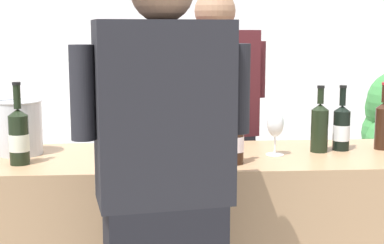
{
  "coord_description": "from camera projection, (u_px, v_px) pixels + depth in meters",
  "views": [
    {
      "loc": [
        -0.27,
        -2.49,
        1.5
      ],
      "look_at": [
        -0.08,
        0.0,
        1.09
      ],
      "focal_mm": 53.8,
      "sensor_mm": 36.0,
      "label": 1
    }
  ],
  "objects": [
    {
      "name": "wine_bottle_2",
      "position": [
        205.0,
        133.0,
        2.42
      ],
      "size": [
        0.08,
        0.08,
        0.33
      ],
      "color": "black",
      "rests_on": "counter"
    },
    {
      "name": "person_server",
      "position": [
        214.0,
        152.0,
        3.16
      ],
      "size": [
        0.57,
        0.33,
        1.7
      ],
      "color": "black",
      "rests_on": "ground_plane"
    },
    {
      "name": "ice_bucket",
      "position": [
        19.0,
        127.0,
        2.56
      ],
      "size": [
        0.21,
        0.21,
        0.25
      ],
      "color": "silver",
      "rests_on": "counter"
    },
    {
      "name": "wine_bottle_5",
      "position": [
        341.0,
        128.0,
        2.65
      ],
      "size": [
        0.08,
        0.08,
        0.3
      ],
      "color": "black",
      "rests_on": "counter"
    },
    {
      "name": "wine_bottle_3",
      "position": [
        235.0,
        136.0,
        2.38
      ],
      "size": [
        0.08,
        0.08,
        0.33
      ],
      "color": "black",
      "rests_on": "counter"
    },
    {
      "name": "wine_glass",
      "position": [
        275.0,
        125.0,
        2.54
      ],
      "size": [
        0.08,
        0.08,
        0.2
      ],
      "color": "silver",
      "rests_on": "counter"
    },
    {
      "name": "wine_bottle_1",
      "position": [
        177.0,
        130.0,
        2.46
      ],
      "size": [
        0.08,
        0.08,
        0.33
      ],
      "color": "black",
      "rests_on": "counter"
    },
    {
      "name": "wine_bottle_7",
      "position": [
        383.0,
        124.0,
        2.67
      ],
      "size": [
        0.07,
        0.07,
        0.31
      ],
      "color": "black",
      "rests_on": "counter"
    },
    {
      "name": "wine_bottle_4",
      "position": [
        104.0,
        129.0,
        2.58
      ],
      "size": [
        0.07,
        0.07,
        0.31
      ],
      "color": "black",
      "rests_on": "counter"
    },
    {
      "name": "wine_bottle_0",
      "position": [
        320.0,
        126.0,
        2.61
      ],
      "size": [
        0.08,
        0.08,
        0.3
      ],
      "color": "black",
      "rests_on": "counter"
    },
    {
      "name": "wine_bottle_6",
      "position": [
        19.0,
        136.0,
        2.37
      ],
      "size": [
        0.08,
        0.08,
        0.34
      ],
      "color": "black",
      "rests_on": "counter"
    },
    {
      "name": "wall_back",
      "position": [
        180.0,
        40.0,
        5.05
      ],
      "size": [
        8.0,
        0.1,
        2.8
      ],
      "primitive_type": "cube",
      "color": "white",
      "rests_on": "ground_plane"
    },
    {
      "name": "person_guest",
      "position": [
        164.0,
        225.0,
        1.96
      ],
      "size": [
        0.59,
        0.31,
        1.73
      ],
      "color": "black",
      "rests_on": "ground_plane"
    }
  ]
}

